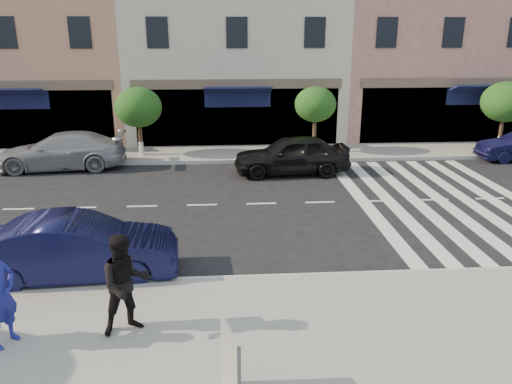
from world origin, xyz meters
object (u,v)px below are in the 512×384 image
object	(u,v)px
car_far_left	(61,151)
car_far_mid	(292,155)
car_near_mid	(77,248)
walker	(126,284)
poster_board	(231,366)

from	to	relation	value
car_far_left	car_far_mid	distance (m)	9.66
car_near_mid	car_far_left	world-z (taller)	car_far_left
walker	car_near_mid	distance (m)	3.00
walker	poster_board	xyz separation A→B (m)	(1.90, -1.98, -0.39)
car_far_left	car_far_mid	xyz separation A→B (m)	(9.55, -1.44, 0.03)
car_far_left	car_far_mid	bearing A→B (deg)	77.67
poster_board	car_far_left	world-z (taller)	car_far_left
poster_board	car_far_mid	xyz separation A→B (m)	(2.72, 13.16, 0.06)
car_near_mid	poster_board	bearing A→B (deg)	-146.42
walker	car_far_mid	bearing A→B (deg)	42.96
walker	car_near_mid	size ratio (longest dim) A/B	0.42
walker	poster_board	size ratio (longest dim) A/B	1.64
car_near_mid	car_far_mid	xyz separation A→B (m)	(6.20, 8.66, 0.03)
walker	car_far_left	world-z (taller)	walker
poster_board	car_far_left	bearing A→B (deg)	97.59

